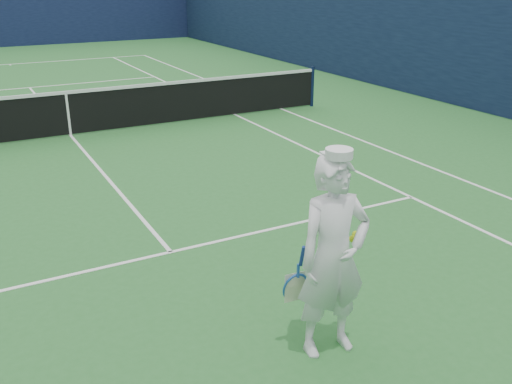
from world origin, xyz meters
TOP-DOWN VIEW (x-y plane):
  - ground at (0.00, 0.00)m, footprint 80.00×80.00m
  - court_markings at (0.00, 0.00)m, footprint 11.03×23.83m
  - windscreen_fence at (0.00, 0.00)m, footprint 20.12×36.12m
  - tennis_net at (0.00, 0.00)m, footprint 12.88×0.09m
  - tennis_player at (0.66, -9.03)m, footprint 0.79×0.55m

SIDE VIEW (x-z plane):
  - ground at x=0.00m, z-range 0.00..0.00m
  - court_markings at x=0.00m, z-range 0.00..0.01m
  - tennis_net at x=0.00m, z-range 0.02..1.09m
  - tennis_player at x=0.66m, z-range -0.02..1.99m
  - windscreen_fence at x=0.00m, z-range 0.00..4.00m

